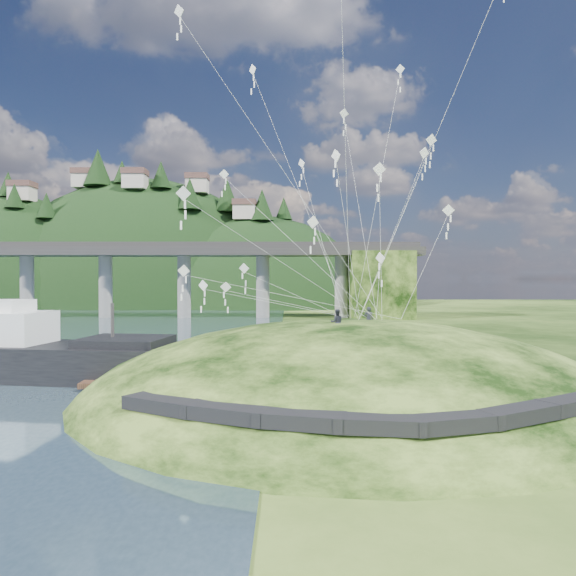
{
  "coord_description": "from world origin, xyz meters",
  "views": [
    {
      "loc": [
        4.01,
        -30.98,
        7.65
      ],
      "look_at": [
        4.0,
        6.0,
        7.0
      ],
      "focal_mm": 32.0,
      "sensor_mm": 36.0,
      "label": 1
    }
  ],
  "objects": [
    {
      "name": "wooden_dock",
      "position": [
        -3.06,
        4.76,
        0.45
      ],
      "size": [
        14.39,
        3.32,
        1.02
      ],
      "color": "#3E2519",
      "rests_on": "ground"
    },
    {
      "name": "ground",
      "position": [
        0.0,
        0.0,
        0.0
      ],
      "size": [
        320.0,
        320.0,
        0.0
      ],
      "primitive_type": "plane",
      "color": "black",
      "rests_on": "ground"
    },
    {
      "name": "far_ridge",
      "position": [
        -43.58,
        122.17,
        -7.44
      ],
      "size": [
        153.0,
        70.0,
        94.5
      ],
      "color": "black",
      "rests_on": "ground"
    },
    {
      "name": "kite_swarm",
      "position": [
        5.92,
        3.9,
        15.48
      ],
      "size": [
        20.48,
        15.02,
        21.61
      ],
      "color": "white",
      "rests_on": "ground"
    },
    {
      "name": "work_barge",
      "position": [
        -15.69,
        8.39,
        1.98
      ],
      "size": [
        23.16,
        9.17,
        7.88
      ],
      "color": "black",
      "rests_on": "ground"
    },
    {
      "name": "kite_flyers",
      "position": [
        7.84,
        1.56,
        5.78
      ],
      "size": [
        3.09,
        3.04,
        1.67
      ],
      "color": "#22242E",
      "rests_on": "ground"
    },
    {
      "name": "bridge",
      "position": [
        -26.46,
        70.07,
        9.7
      ],
      "size": [
        160.0,
        11.0,
        15.0
      ],
      "color": "#2D2B2B",
      "rests_on": "ground"
    },
    {
      "name": "footpath",
      "position": [
        7.46,
        -9.74,
        2.08
      ],
      "size": [
        22.29,
        5.84,
        0.83
      ],
      "color": "black",
      "rests_on": "ground"
    },
    {
      "name": "grass_hill",
      "position": [
        8.0,
        2.0,
        -1.5
      ],
      "size": [
        36.0,
        32.0,
        13.0
      ],
      "color": "black",
      "rests_on": "ground"
    }
  ]
}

